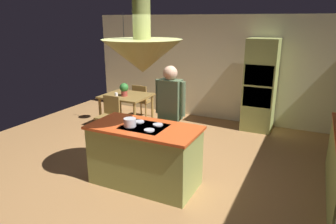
{
  "coord_description": "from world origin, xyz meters",
  "views": [
    {
      "loc": [
        2.16,
        -3.85,
        2.44
      ],
      "look_at": [
        0.1,
        0.4,
        1.0
      ],
      "focal_mm": 32.63,
      "sensor_mm": 36.0,
      "label": 1
    }
  ],
  "objects": [
    {
      "name": "chair_facing_island",
      "position": [
        -1.7,
        1.22,
        0.5
      ],
      "size": [
        0.4,
        0.4,
        0.87
      ],
      "color": "olive",
      "rests_on": "ground"
    },
    {
      "name": "dining_table",
      "position": [
        -1.7,
        1.9,
        0.66
      ],
      "size": [
        1.05,
        0.92,
        0.76
      ],
      "color": "olive",
      "rests_on": "ground"
    },
    {
      "name": "potted_plant_on_table",
      "position": [
        -1.69,
        1.8,
        0.93
      ],
      "size": [
        0.2,
        0.2,
        0.3
      ],
      "color": "#99382D",
      "rests_on": "dining_table"
    },
    {
      "name": "person_at_island",
      "position": [
        0.1,
        0.49,
        1.0
      ],
      "size": [
        0.53,
        0.23,
        1.74
      ],
      "color": "tan",
      "rests_on": "ground"
    },
    {
      "name": "ground",
      "position": [
        0.0,
        0.0,
        0.0
      ],
      "size": [
        8.16,
        8.16,
        0.0
      ],
      "primitive_type": "plane",
      "color": "#9E7042"
    },
    {
      "name": "cup_on_table",
      "position": [
        -1.82,
        1.67,
        0.81
      ],
      "size": [
        0.07,
        0.07,
        0.09
      ],
      "primitive_type": "cylinder",
      "color": "white",
      "rests_on": "dining_table"
    },
    {
      "name": "oven_tower",
      "position": [
        1.1,
        3.04,
        1.03
      ],
      "size": [
        0.66,
        0.62,
        2.05
      ],
      "color": "#8C934C",
      "rests_on": "ground"
    },
    {
      "name": "wall_back",
      "position": [
        0.0,
        3.45,
        1.27
      ],
      "size": [
        6.8,
        0.1,
        2.55
      ],
      "primitive_type": "cube",
      "color": "beige",
      "rests_on": "ground"
    },
    {
      "name": "pendant_light_over_table",
      "position": [
        -1.7,
        1.9,
        1.86
      ],
      "size": [
        0.32,
        0.32,
        0.82
      ],
      "color": "#E0B266"
    },
    {
      "name": "chair_by_back_wall",
      "position": [
        -1.7,
        2.58,
        0.5
      ],
      "size": [
        0.4,
        0.4,
        0.87
      ],
      "rotation": [
        0.0,
        0.0,
        3.14
      ],
      "color": "olive",
      "rests_on": "ground"
    },
    {
      "name": "range_hood",
      "position": [
        0.0,
        -0.2,
        1.98
      ],
      "size": [
        1.1,
        1.1,
        1.0
      ],
      "color": "#8C934C"
    },
    {
      "name": "cooking_pot_on_cooktop",
      "position": [
        -0.16,
        -0.33,
        1.01
      ],
      "size": [
        0.18,
        0.18,
        0.12
      ],
      "primitive_type": "cylinder",
      "color": "#B2B2B7",
      "rests_on": "kitchen_island"
    },
    {
      "name": "kitchen_island",
      "position": [
        0.0,
        -0.2,
        0.47
      ],
      "size": [
        1.65,
        0.83,
        0.95
      ],
      "color": "#8C934C",
      "rests_on": "ground"
    }
  ]
}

